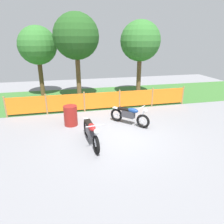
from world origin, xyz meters
TOP-DOWN VIEW (x-y plane):
  - ground at (0.00, 0.00)m, footprint 24.00×24.00m
  - grass_verge at (0.00, 5.64)m, footprint 24.00×5.11m
  - barrier_fence at (0.00, 3.09)m, footprint 9.43×0.08m
  - tree_leftmost at (-3.31, 6.94)m, footprint 2.35×2.35m
  - tree_near_left at (-0.99, 5.70)m, footprint 2.65×2.65m
  - tree_near_right at (2.87, 5.53)m, footprint 2.46×2.46m
  - motorcycle_lead at (0.81, 0.96)m, footprint 1.40×1.49m
  - motorcycle_trailing at (-1.06, -0.41)m, footprint 0.60×2.04m
  - oil_drum at (-1.70, 1.47)m, footprint 0.58×0.58m

SIDE VIEW (x-z plane):
  - ground at x=0.00m, z-range -0.02..0.00m
  - grass_verge at x=0.00m, z-range 0.00..0.01m
  - oil_drum at x=-1.70m, z-range 0.00..0.88m
  - motorcycle_lead at x=0.81m, z-range -0.01..0.91m
  - motorcycle_trailing at x=-1.06m, z-range -0.01..0.95m
  - barrier_fence at x=0.00m, z-range 0.02..1.07m
  - tree_leftmost at x=-3.31m, z-range 0.97..5.33m
  - tree_near_right at x=2.87m, z-range 1.07..5.74m
  - tree_near_left at x=-0.99m, z-range 1.16..6.18m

